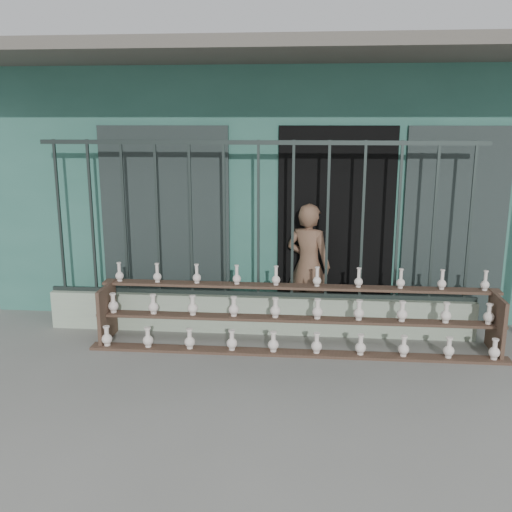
{
  "coord_description": "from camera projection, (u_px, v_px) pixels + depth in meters",
  "views": [
    {
      "loc": [
        0.55,
        -5.09,
        2.46
      ],
      "look_at": [
        0.0,
        1.0,
        1.0
      ],
      "focal_mm": 40.0,
      "sensor_mm": 36.0,
      "label": 1
    }
  ],
  "objects": [
    {
      "name": "ground",
      "position": [
        247.0,
        379.0,
        5.55
      ],
      "size": [
        60.0,
        60.0,
        0.0
      ],
      "primitive_type": "plane",
      "color": "slate"
    },
    {
      "name": "workshop_building",
      "position": [
        274.0,
        173.0,
        9.27
      ],
      "size": [
        7.4,
        6.6,
        3.21
      ],
      "color": "#336D5E",
      "rests_on": "ground"
    },
    {
      "name": "parapet_wall",
      "position": [
        258.0,
        314.0,
        6.76
      ],
      "size": [
        5.0,
        0.2,
        0.45
      ],
      "primitive_type": "cube",
      "color": "#A8BBA0",
      "rests_on": "ground"
    },
    {
      "name": "security_fence",
      "position": [
        258.0,
        220.0,
        6.49
      ],
      "size": [
        5.0,
        0.04,
        1.8
      ],
      "color": "#283330",
      "rests_on": "parapet_wall"
    },
    {
      "name": "shelf_rack",
      "position": [
        296.0,
        316.0,
        6.29
      ],
      "size": [
        4.5,
        0.68,
        0.85
      ],
      "color": "brown",
      "rests_on": "ground"
    },
    {
      "name": "elderly_woman",
      "position": [
        308.0,
        266.0,
        6.85
      ],
      "size": [
        0.65,
        0.55,
        1.51
      ],
      "primitive_type": "imported",
      "rotation": [
        0.0,
        0.0,
        2.73
      ],
      "color": "brown",
      "rests_on": "ground"
    }
  ]
}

